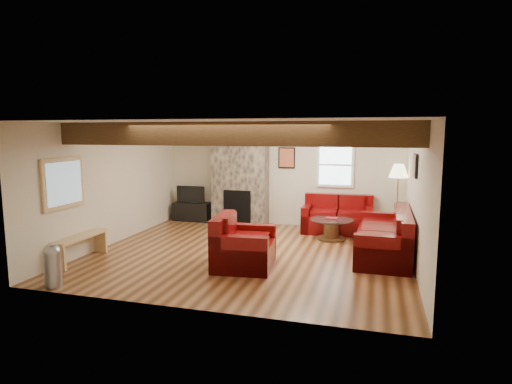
# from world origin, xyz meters

# --- Properties ---
(room) EXTENTS (8.00, 8.00, 8.00)m
(room) POSITION_xyz_m (0.00, 0.00, 1.25)
(room) COLOR #4E2C14
(room) RESTS_ON ground
(floor) EXTENTS (6.00, 6.00, 0.00)m
(floor) POSITION_xyz_m (0.00, 0.00, 0.00)
(floor) COLOR #4E2C14
(floor) RESTS_ON ground
(oak_beam) EXTENTS (6.00, 0.36, 0.38)m
(oak_beam) POSITION_xyz_m (0.00, -1.25, 2.31)
(oak_beam) COLOR #372410
(oak_beam) RESTS_ON room
(chimney_breast) EXTENTS (1.40, 0.67, 2.50)m
(chimney_breast) POSITION_xyz_m (-1.00, 2.49, 1.22)
(chimney_breast) COLOR #342F28
(chimney_breast) RESTS_ON floor
(back_window) EXTENTS (0.90, 0.08, 1.10)m
(back_window) POSITION_xyz_m (1.35, 2.71, 1.55)
(back_window) COLOR silver
(back_window) RESTS_ON room
(hatch_window) EXTENTS (0.08, 1.00, 0.90)m
(hatch_window) POSITION_xyz_m (-2.96, -1.50, 1.45)
(hatch_window) COLOR tan
(hatch_window) RESTS_ON room
(ceiling_dome) EXTENTS (0.40, 0.40, 0.18)m
(ceiling_dome) POSITION_xyz_m (0.90, 0.90, 2.44)
(ceiling_dome) COLOR white
(ceiling_dome) RESTS_ON room
(artwork_back) EXTENTS (0.42, 0.06, 0.52)m
(artwork_back) POSITION_xyz_m (0.15, 2.71, 1.70)
(artwork_back) COLOR black
(artwork_back) RESTS_ON room
(artwork_right) EXTENTS (0.06, 0.55, 0.42)m
(artwork_right) POSITION_xyz_m (2.96, 0.30, 1.75)
(artwork_right) COLOR black
(artwork_right) RESTS_ON room
(sofa_three) EXTENTS (0.99, 2.30, 0.89)m
(sofa_three) POSITION_xyz_m (2.48, 0.51, 0.44)
(sofa_three) COLOR #460505
(sofa_three) RESTS_ON floor
(loveseat) EXTENTS (1.65, 0.98, 0.86)m
(loveseat) POSITION_xyz_m (1.48, 2.23, 0.43)
(loveseat) COLOR #460505
(loveseat) RESTS_ON floor
(armchair_red) EXTENTS (1.09, 1.22, 0.91)m
(armchair_red) POSITION_xyz_m (0.15, -0.83, 0.45)
(armchair_red) COLOR #460505
(armchair_red) RESTS_ON floor
(coffee_table) EXTENTS (0.93, 0.93, 0.49)m
(coffee_table) POSITION_xyz_m (1.41, 1.52, 0.23)
(coffee_table) COLOR #432A15
(coffee_table) RESTS_ON floor
(tv_cabinet) EXTENTS (0.98, 0.39, 0.49)m
(tv_cabinet) POSITION_xyz_m (-2.35, 2.53, 0.25)
(tv_cabinet) COLOR black
(tv_cabinet) RESTS_ON floor
(television) EXTENTS (0.77, 0.10, 0.44)m
(television) POSITION_xyz_m (-2.35, 2.53, 0.71)
(television) COLOR black
(television) RESTS_ON tv_cabinet
(floor_lamp) EXTENTS (0.42, 0.42, 1.64)m
(floor_lamp) POSITION_xyz_m (2.78, 2.15, 1.40)
(floor_lamp) COLOR #AA8347
(floor_lamp) RESTS_ON floor
(pine_bench) EXTENTS (0.29, 1.25, 0.47)m
(pine_bench) POSITION_xyz_m (-2.83, -1.31, 0.24)
(pine_bench) COLOR tan
(pine_bench) RESTS_ON floor
(pedal_bin) EXTENTS (0.30, 0.30, 0.67)m
(pedal_bin) POSITION_xyz_m (-2.35, -2.55, 0.33)
(pedal_bin) COLOR #98989C
(pedal_bin) RESTS_ON floor
(coal_bucket) EXTENTS (0.34, 0.34, 0.32)m
(coal_bucket) POSITION_xyz_m (-1.14, 1.94, 0.16)
(coal_bucket) COLOR slate
(coal_bucket) RESTS_ON floor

